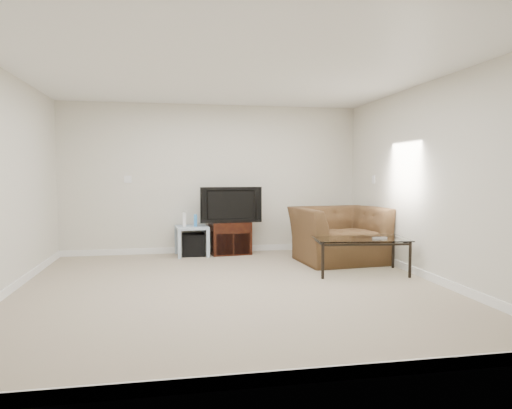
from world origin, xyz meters
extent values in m
plane|color=tan|center=(0.00, 0.00, 0.00)|extent=(5.00, 5.00, 0.00)
plane|color=white|center=(0.00, 0.00, 2.50)|extent=(5.00, 5.00, 0.00)
cube|color=silver|center=(0.00, 2.50, 1.25)|extent=(5.00, 0.02, 2.50)
cube|color=silver|center=(2.50, 0.00, 1.25)|extent=(0.02, 5.00, 2.50)
cube|color=white|center=(-1.40, 2.49, 1.25)|extent=(0.12, 0.02, 0.12)
cube|color=white|center=(2.49, 1.60, 1.25)|extent=(0.02, 0.09, 0.13)
cube|color=white|center=(2.49, 1.30, 0.30)|extent=(0.02, 0.08, 0.12)
cube|color=black|center=(0.26, 2.24, 0.45)|extent=(0.38, 0.29, 0.05)
imported|color=black|center=(0.26, 2.25, 0.83)|extent=(0.95, 0.21, 0.59)
cube|color=black|center=(-0.35, 2.25, 0.17)|extent=(0.38, 0.38, 0.37)
cube|color=white|center=(-0.50, 2.19, 0.60)|extent=(0.05, 0.16, 0.22)
cube|color=#337FCC|center=(-0.32, 2.21, 0.58)|extent=(0.06, 0.14, 0.19)
imported|color=#4D311C|center=(1.81, 1.34, 0.56)|extent=(1.35, 0.95, 1.12)
cube|color=#B2B2B7|center=(2.02, 0.37, 0.49)|extent=(0.19, 0.06, 0.02)
camera|label=1|loc=(-0.68, -5.24, 1.36)|focal=32.00mm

